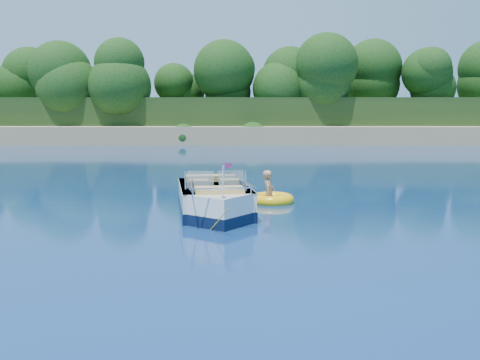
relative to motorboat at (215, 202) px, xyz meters
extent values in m
plane|color=#0A264C|center=(1.40, -3.97, -0.33)|extent=(160.00, 160.00, 0.00)
cube|color=#9E845C|center=(1.40, 34.03, 0.17)|extent=(170.00, 8.00, 2.00)
cube|color=black|center=(1.40, 61.03, 0.67)|extent=(170.00, 56.00, 6.00)
cylinder|color=#301D10|center=(-16.60, 36.53, 2.77)|extent=(0.44, 0.44, 3.20)
sphere|color=black|center=(-16.60, 36.53, 5.81)|extent=(5.28, 5.28, 5.28)
cylinder|color=#301D10|center=(1.40, 38.03, 2.97)|extent=(0.44, 0.44, 3.60)
sphere|color=black|center=(1.40, 38.03, 6.39)|extent=(5.94, 5.94, 5.94)
cylinder|color=#301D10|center=(21.40, 36.03, 2.47)|extent=(0.44, 0.44, 2.60)
sphere|color=black|center=(21.40, 36.03, 4.94)|extent=(4.29, 4.29, 4.29)
cube|color=white|center=(-0.05, 0.33, -0.06)|extent=(2.23, 3.55, 0.93)
cube|color=white|center=(0.18, -1.23, -0.06)|extent=(1.75, 1.75, 0.93)
cube|color=black|center=(-0.05, 0.33, -0.18)|extent=(2.26, 3.59, 0.26)
cube|color=black|center=(0.18, -1.23, -0.18)|extent=(1.78, 1.78, 0.26)
cube|color=tan|center=(-0.09, 0.60, 0.20)|extent=(1.73, 2.51, 0.09)
cube|color=white|center=(-0.05, 0.33, 0.38)|extent=(2.26, 3.56, 0.05)
cube|color=black|center=(-0.31, 2.14, -0.02)|extent=(0.52, 0.38, 0.79)
cube|color=#8C9EA5|center=(-0.35, -0.33, 0.64)|extent=(0.69, 0.24, 0.43)
cube|color=#8C9EA5|center=(0.43, -0.22, 0.64)|extent=(0.73, 0.42, 0.43)
cube|color=tan|center=(-0.41, 0.06, 0.41)|extent=(0.55, 0.55, 0.35)
cube|color=tan|center=(0.38, 0.17, 0.41)|extent=(0.55, 0.55, 0.35)
cube|color=tan|center=(-0.18, 1.21, 0.41)|extent=(1.43, 0.68, 0.34)
cube|color=tan|center=(0.16, -1.06, 0.39)|extent=(1.25, 0.82, 0.30)
cylinder|color=white|center=(0.28, -1.89, 0.78)|extent=(0.03, 0.03, 0.75)
cube|color=red|center=(0.35, -0.23, 0.99)|extent=(0.19, 0.04, 0.12)
cube|color=silver|center=(0.28, -1.94, 0.43)|extent=(0.09, 0.07, 0.04)
cylinder|color=gold|center=(0.20, -2.26, -0.02)|extent=(0.47, 0.85, 0.68)
torus|color=yellow|center=(1.60, 1.89, -0.24)|extent=(1.72, 1.72, 0.35)
torus|color=#AF1508|center=(1.60, 1.89, -0.22)|extent=(1.41, 1.41, 0.11)
imported|color=tan|center=(1.51, 1.88, -0.33)|extent=(0.48, 0.81, 1.49)
camera|label=1|loc=(0.68, -13.77, 2.31)|focal=40.00mm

